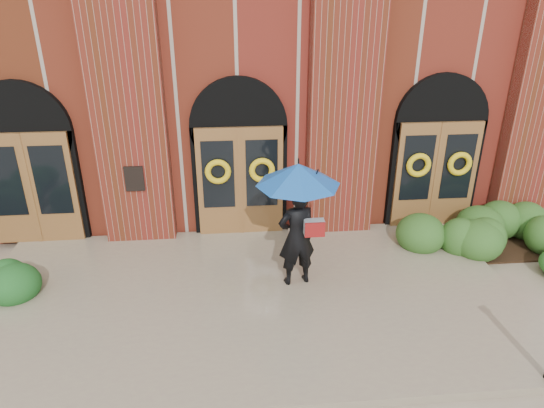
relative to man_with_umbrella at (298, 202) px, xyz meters
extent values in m
plane|color=gray|center=(-0.97, -0.52, -1.85)|extent=(90.00, 90.00, 0.00)
cube|color=gray|center=(-0.97, -0.37, -1.77)|extent=(10.00, 5.30, 0.15)
cube|color=maroon|center=(-0.97, 8.38, 1.65)|extent=(16.00, 12.00, 7.00)
cube|color=black|center=(-3.22, 1.95, -0.20)|extent=(0.40, 0.05, 0.55)
cube|color=maroon|center=(-3.22, 2.20, 1.65)|extent=(1.50, 0.45, 7.00)
cube|color=maroon|center=(1.28, 2.20, 1.65)|extent=(1.50, 0.45, 7.00)
cube|color=brown|center=(-5.47, 2.19, -0.45)|extent=(1.90, 0.10, 2.50)
cylinder|color=black|center=(-5.47, 2.33, 0.80)|extent=(2.10, 0.22, 2.10)
cube|color=brown|center=(-0.97, 2.19, -0.45)|extent=(1.90, 0.10, 2.50)
cylinder|color=black|center=(-0.97, 2.33, 0.80)|extent=(2.10, 0.22, 2.10)
cube|color=brown|center=(3.53, 2.19, -0.45)|extent=(1.90, 0.10, 2.50)
cylinder|color=black|center=(3.53, 2.33, 0.80)|extent=(2.10, 0.22, 2.10)
torus|color=yellow|center=(-1.45, 2.07, -0.15)|extent=(0.57, 0.13, 0.57)
torus|color=yellow|center=(-0.49, 2.07, -0.15)|extent=(0.57, 0.13, 0.57)
torus|color=yellow|center=(3.05, 2.07, -0.15)|extent=(0.57, 0.13, 0.57)
torus|color=yellow|center=(4.01, 2.07, -0.15)|extent=(0.57, 0.13, 0.57)
imported|color=black|center=(0.00, 0.00, -0.71)|extent=(0.80, 0.61, 1.97)
cone|color=#1553AA|center=(0.00, 0.00, 0.53)|extent=(1.81, 1.81, 0.39)
cylinder|color=black|center=(0.05, -0.05, 0.01)|extent=(0.02, 0.02, 0.65)
cube|color=#A9AAAE|center=(0.28, -0.16, -0.45)|extent=(0.40, 0.26, 0.29)
cube|color=maroon|center=(0.28, -0.26, -0.45)|extent=(0.36, 0.10, 0.29)
ellipsoid|color=#2A521C|center=(4.23, 1.22, -1.44)|extent=(3.18, 1.27, 0.82)
camera|label=1|loc=(-1.20, -7.86, 3.57)|focal=32.00mm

